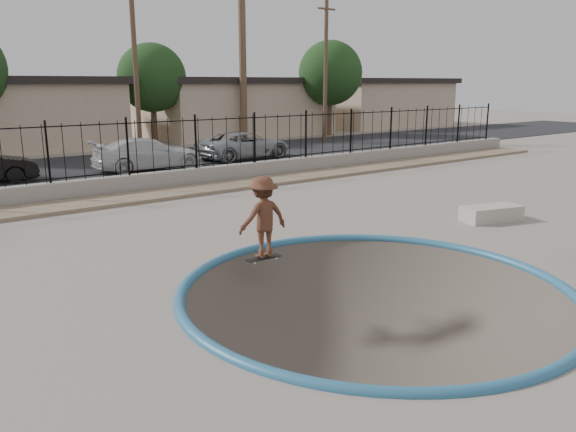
# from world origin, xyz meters

# --- Properties ---
(ground) EXTENTS (120.00, 120.00, 2.20)m
(ground) POSITION_xyz_m (0.00, 12.00, -1.10)
(ground) COLOR gray
(ground) RESTS_ON ground
(bowl_pit) EXTENTS (6.84, 6.84, 1.80)m
(bowl_pit) POSITION_xyz_m (0.00, -1.00, 0.00)
(bowl_pit) COLOR #4E443B
(bowl_pit) RESTS_ON ground
(coping_ring) EXTENTS (7.04, 7.04, 0.20)m
(coping_ring) POSITION_xyz_m (0.00, -1.00, 0.00)
(coping_ring) COLOR #2B678D
(coping_ring) RESTS_ON ground
(rock_strip) EXTENTS (42.00, 1.60, 0.11)m
(rock_strip) POSITION_xyz_m (0.00, 9.20, 0.06)
(rock_strip) COLOR tan
(rock_strip) RESTS_ON ground
(retaining_wall) EXTENTS (42.00, 0.45, 0.60)m
(retaining_wall) POSITION_xyz_m (0.00, 10.30, 0.30)
(retaining_wall) COLOR gray
(retaining_wall) RESTS_ON ground
(fence) EXTENTS (40.00, 0.04, 1.80)m
(fence) POSITION_xyz_m (0.00, 10.30, 1.50)
(fence) COLOR black
(fence) RESTS_ON retaining_wall
(street) EXTENTS (90.00, 8.00, 0.04)m
(street) POSITION_xyz_m (0.00, 17.00, 0.02)
(street) COLOR black
(street) RESTS_ON ground
(house_center) EXTENTS (10.60, 8.60, 3.90)m
(house_center) POSITION_xyz_m (0.00, 26.50, 1.97)
(house_center) COLOR tan
(house_center) RESTS_ON ground
(house_east) EXTENTS (12.60, 8.60, 3.90)m
(house_east) POSITION_xyz_m (14.00, 26.50, 1.97)
(house_east) COLOR tan
(house_east) RESTS_ON ground
(house_east_far) EXTENTS (11.60, 8.60, 3.90)m
(house_east_far) POSITION_xyz_m (28.00, 26.50, 1.97)
(house_east_far) COLOR tan
(house_east_far) RESTS_ON ground
(palm_right) EXTENTS (2.30, 2.30, 10.30)m
(palm_right) POSITION_xyz_m (12.00, 22.00, 7.33)
(palm_right) COLOR brown
(palm_right) RESTS_ON ground
(utility_pole_mid) EXTENTS (1.70, 0.24, 9.50)m
(utility_pole_mid) POSITION_xyz_m (4.00, 19.00, 4.96)
(utility_pole_mid) COLOR #473323
(utility_pole_mid) RESTS_ON ground
(utility_pole_right) EXTENTS (1.70, 0.24, 9.00)m
(utility_pole_right) POSITION_xyz_m (16.00, 19.00, 4.70)
(utility_pole_right) COLOR #473323
(utility_pole_right) RESTS_ON ground
(street_tree_mid) EXTENTS (3.96, 3.96, 5.83)m
(street_tree_mid) POSITION_xyz_m (7.00, 24.00, 3.84)
(street_tree_mid) COLOR #473323
(street_tree_mid) RESTS_ON ground
(street_tree_right) EXTENTS (4.32, 4.32, 6.36)m
(street_tree_right) POSITION_xyz_m (19.00, 22.00, 4.19)
(street_tree_right) COLOR #473323
(street_tree_right) RESTS_ON ground
(skater) EXTENTS (1.11, 0.67, 1.67)m
(skater) POSITION_xyz_m (-0.60, 1.60, 0.84)
(skater) COLOR brown
(skater) RESTS_ON ground
(skateboard) EXTENTS (0.78, 0.22, 0.07)m
(skateboard) POSITION_xyz_m (-0.60, 1.60, 0.05)
(skateboard) COLOR black
(skateboard) RESTS_ON ground
(concrete_ledge) EXTENTS (1.73, 1.11, 0.40)m
(concrete_ledge) POSITION_xyz_m (6.20, 0.79, 0.20)
(concrete_ledge) COLOR #B0A99C
(concrete_ledge) RESTS_ON ground
(car_c) EXTENTS (4.68, 2.22, 1.32)m
(car_c) POSITION_xyz_m (2.49, 14.49, 0.69)
(car_c) COLOR silver
(car_c) RESTS_ON street
(car_d) EXTENTS (4.82, 2.54, 1.29)m
(car_d) POSITION_xyz_m (7.52, 15.00, 0.68)
(car_d) COLOR #94999D
(car_d) RESTS_ON street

